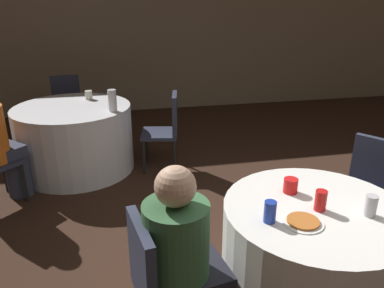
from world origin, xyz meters
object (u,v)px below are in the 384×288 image
(chair_far_north, at_px, (67,103))
(soda_can_silver, at_px, (371,206))
(table_far, at_px, (75,138))
(pizza_plate_near, at_px, (303,222))
(table_near, at_px, (310,261))
(soda_can_red, at_px, (321,201))
(chair_near_northeast, at_px, (370,186))
(person_green_jacket, at_px, (189,265))
(chair_near_west, at_px, (160,281))
(bottle_far, at_px, (112,101))
(chair_far_east, at_px, (167,125))
(soda_can_blue, at_px, (270,212))

(chair_far_north, bearing_deg, soda_can_silver, 109.02)
(table_far, relative_size, pizza_plate_near, 5.84)
(table_near, distance_m, soda_can_silver, 0.52)
(table_far, bearing_deg, soda_can_red, -58.18)
(chair_near_northeast, bearing_deg, soda_can_red, 91.13)
(table_near, xyz_separation_m, chair_far_north, (-1.75, 3.57, 0.16))
(pizza_plate_near, relative_size, soda_can_silver, 1.81)
(person_green_jacket, bearing_deg, soda_can_red, 88.36)
(chair_near_west, distance_m, chair_far_north, 3.82)
(chair_near_northeast, height_order, bottle_far, bottle_far)
(table_far, height_order, chair_near_northeast, chair_near_northeast)
(chair_far_east, bearing_deg, bottle_far, 109.04)
(table_near, height_order, chair_far_east, chair_far_east)
(chair_near_northeast, distance_m, chair_far_east, 2.21)
(chair_near_west, height_order, chair_near_northeast, same)
(chair_near_west, distance_m, soda_can_silver, 1.21)
(soda_can_red, bearing_deg, chair_near_northeast, 36.21)
(pizza_plate_near, distance_m, bottle_far, 2.56)
(table_far, distance_m, chair_far_north, 1.07)
(table_far, bearing_deg, person_green_jacket, -73.25)
(table_near, distance_m, soda_can_red, 0.44)
(person_green_jacket, distance_m, soda_can_blue, 0.51)
(chair_far_east, bearing_deg, table_near, -156.10)
(soda_can_red, bearing_deg, chair_far_north, 115.98)
(table_near, bearing_deg, soda_can_blue, -166.77)
(chair_near_west, bearing_deg, chair_near_northeast, 102.67)
(chair_near_northeast, distance_m, person_green_jacket, 1.70)
(bottle_far, bearing_deg, soda_can_blue, -70.93)
(chair_near_west, height_order, chair_far_north, same)
(pizza_plate_near, bearing_deg, chair_near_northeast, 35.79)
(person_green_jacket, bearing_deg, table_near, 90.00)
(chair_far_east, distance_m, soda_can_blue, 2.43)
(chair_far_north, xyz_separation_m, bottle_far, (0.62, -1.33, 0.34))
(pizza_plate_near, bearing_deg, soda_can_red, 33.60)
(soda_can_red, bearing_deg, table_far, 121.82)
(bottle_far, bearing_deg, chair_near_northeast, -41.59)
(chair_near_northeast, distance_m, chair_far_north, 3.94)
(chair_far_east, bearing_deg, soda_can_silver, -151.51)
(table_near, height_order, bottle_far, bottle_far)
(chair_far_north, bearing_deg, person_green_jacket, 95.41)
(chair_far_east, bearing_deg, pizza_plate_near, -160.24)
(chair_near_west, bearing_deg, person_green_jacket, 90.00)
(chair_near_northeast, xyz_separation_m, chair_far_east, (-1.32, 1.78, 0.00))
(chair_near_west, height_order, soda_can_blue, chair_near_west)
(chair_near_northeast, xyz_separation_m, pizza_plate_near, (-0.93, -0.67, 0.23))
(chair_near_west, bearing_deg, soda_can_red, 88.64)
(chair_far_east, bearing_deg, table_far, 90.00)
(table_far, relative_size, person_green_jacket, 1.11)
(bottle_far, bearing_deg, table_far, 147.84)
(soda_can_blue, bearing_deg, soda_can_silver, -5.34)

